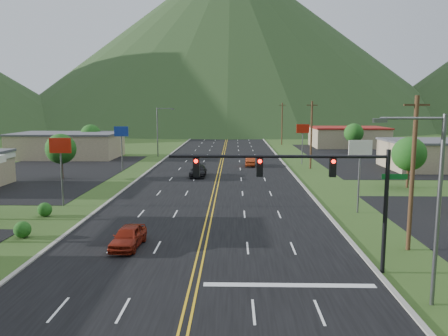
{
  "coord_description": "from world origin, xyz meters",
  "views": [
    {
      "loc": [
        2.09,
        -9.8,
        9.38
      ],
      "look_at": [
        1.3,
        24.07,
        4.5
      ],
      "focal_mm": 35.0,
      "sensor_mm": 36.0,
      "label": 1
    }
  ],
  "objects_px": {
    "streetlight_east": "(432,198)",
    "car_dark_mid": "(198,171)",
    "traffic_signal": "(314,179)",
    "car_red_near": "(128,237)",
    "streetlight_west": "(159,128)",
    "car_red_far": "(251,162)"
  },
  "relations": [
    {
      "from": "streetlight_east",
      "to": "car_dark_mid",
      "type": "bearing_deg",
      "value": 110.44
    },
    {
      "from": "traffic_signal",
      "to": "car_red_near",
      "type": "bearing_deg",
      "value": 160.78
    },
    {
      "from": "streetlight_east",
      "to": "streetlight_west",
      "type": "bearing_deg",
      "value": 110.86
    },
    {
      "from": "streetlight_west",
      "to": "car_red_far",
      "type": "height_order",
      "value": "streetlight_west"
    },
    {
      "from": "streetlight_west",
      "to": "car_red_far",
      "type": "distance_m",
      "value": 21.12
    },
    {
      "from": "car_red_near",
      "to": "car_dark_mid",
      "type": "distance_m",
      "value": 29.25
    },
    {
      "from": "car_red_near",
      "to": "car_dark_mid",
      "type": "bearing_deg",
      "value": 89.06
    },
    {
      "from": "traffic_signal",
      "to": "streetlight_east",
      "type": "height_order",
      "value": "streetlight_east"
    },
    {
      "from": "traffic_signal",
      "to": "car_red_far",
      "type": "distance_m",
      "value": 43.65
    },
    {
      "from": "car_red_far",
      "to": "car_dark_mid",
      "type": "bearing_deg",
      "value": 58.16
    },
    {
      "from": "streetlight_east",
      "to": "streetlight_west",
      "type": "distance_m",
      "value": 64.21
    },
    {
      "from": "streetlight_west",
      "to": "car_red_near",
      "type": "xyz_separation_m",
      "value": [
        6.77,
        -52.03,
        -4.46
      ]
    },
    {
      "from": "car_dark_mid",
      "to": "traffic_signal",
      "type": "bearing_deg",
      "value": -74.34
    },
    {
      "from": "traffic_signal",
      "to": "streetlight_west",
      "type": "distance_m",
      "value": 58.88
    },
    {
      "from": "car_red_near",
      "to": "car_red_far",
      "type": "relative_size",
      "value": 1.01
    },
    {
      "from": "streetlight_east",
      "to": "car_red_near",
      "type": "relative_size",
      "value": 2.12
    },
    {
      "from": "streetlight_west",
      "to": "car_red_near",
      "type": "distance_m",
      "value": 52.66
    },
    {
      "from": "streetlight_east",
      "to": "car_red_near",
      "type": "height_order",
      "value": "streetlight_east"
    },
    {
      "from": "car_red_far",
      "to": "traffic_signal",
      "type": "bearing_deg",
      "value": 96.11
    },
    {
      "from": "traffic_signal",
      "to": "car_red_near",
      "type": "height_order",
      "value": "traffic_signal"
    },
    {
      "from": "traffic_signal",
      "to": "car_dark_mid",
      "type": "xyz_separation_m",
      "value": [
        -9.14,
        33.14,
        -4.61
      ]
    },
    {
      "from": "streetlight_east",
      "to": "car_dark_mid",
      "type": "relative_size",
      "value": 1.8
    }
  ]
}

